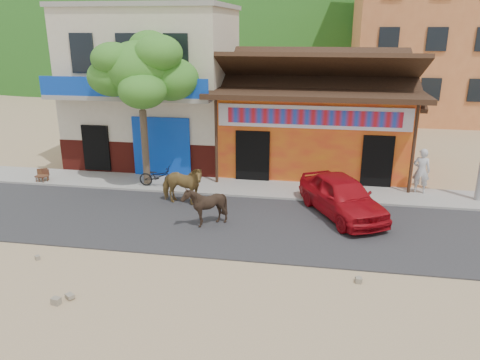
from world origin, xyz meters
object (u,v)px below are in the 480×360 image
object	(u,v)px
cafe_chair_right	(42,170)
cafe_chair_left	(41,171)
cow_tan	(182,185)
cow_dark	(205,206)
pedestrian	(421,171)
red_car	(342,196)
scooter	(158,176)
tree	(143,110)

from	to	relation	value
cafe_chair_right	cafe_chair_left	bearing A→B (deg)	-121.93
cow_tan	cow_dark	distance (m)	2.17
cow_tan	cafe_chair_left	world-z (taller)	cow_tan
cow_tan	pedestrian	bearing A→B (deg)	-66.40
red_car	scooter	bearing A→B (deg)	139.70
tree	cow_tan	world-z (taller)	tree
cow_tan	pedestrian	distance (m)	9.12
cow_dark	tree	bearing A→B (deg)	-130.61
scooter	pedestrian	bearing A→B (deg)	-85.52
scooter	pedestrian	distance (m)	10.26
cow_tan	pedestrian	xyz separation A→B (m)	(8.76, 2.53, 0.22)
scooter	red_car	bearing A→B (deg)	-103.94
cow_tan	scooter	size ratio (longest dim) A/B	1.10
scooter	cafe_chair_right	distance (m)	5.00
cow_dark	cafe_chair_right	size ratio (longest dim) A/B	1.52
cow_dark	pedestrian	size ratio (longest dim) A/B	0.78
cow_tan	cow_dark	size ratio (longest dim) A/B	1.27
tree	red_car	world-z (taller)	tree
tree	cow_tan	bearing A→B (deg)	-42.19
tree	red_car	bearing A→B (deg)	-14.14
cow_dark	cafe_chair_left	distance (m)	8.33
cow_dark	pedestrian	xyz separation A→B (m)	(7.48, 4.29, 0.27)
red_car	scooter	xyz separation A→B (m)	(-7.15, 1.63, -0.20)
tree	cow_tan	distance (m)	3.62
red_car	cow_tan	bearing A→B (deg)	151.56
tree	cow_dark	size ratio (longest dim) A/B	4.38
tree	scooter	world-z (taller)	tree
red_car	tree	bearing A→B (deg)	138.38
cow_tan	cafe_chair_left	xyz separation A→B (m)	(-6.45, 1.36, -0.20)
red_car	scooter	world-z (taller)	red_car
tree	cafe_chair_left	distance (m)	5.11
cow_dark	red_car	distance (m)	4.72
tree	cafe_chair_left	bearing A→B (deg)	-173.62
pedestrian	cafe_chair_right	world-z (taller)	pedestrian
tree	cafe_chair_left	xyz separation A→B (m)	(-4.40, -0.49, -2.55)
cow_tan	red_car	world-z (taller)	cow_tan
tree	pedestrian	world-z (taller)	tree
cafe_chair_left	cow_dark	bearing A→B (deg)	-13.82
cafe_chair_left	cafe_chair_right	distance (m)	0.06
red_car	pedestrian	distance (m)	4.04
cow_tan	cafe_chair_left	bearing A→B (deg)	85.54
cow_tan	cow_dark	world-z (taller)	cow_tan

